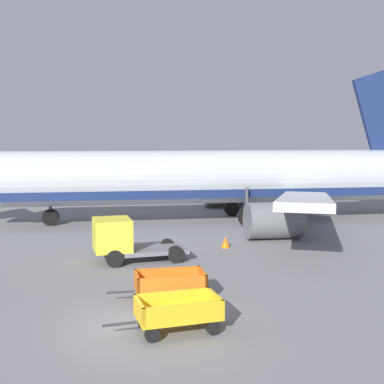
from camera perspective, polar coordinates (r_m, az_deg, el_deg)
ground_plane at (r=16.27m, az=-5.37°, el=-15.00°), size 220.00×220.00×0.00m
grass_strip at (r=69.49m, az=-3.56°, el=1.41°), size 220.00×28.00×0.06m
airplane at (r=35.00m, az=3.08°, el=1.60°), size 37.67×30.29×11.34m
baggage_cart_nearest at (r=15.57m, az=-1.64°, el=-13.61°), size 3.62×1.98×1.07m
baggage_cart_second_in_row at (r=18.27m, az=-2.57°, el=-10.57°), size 3.62×1.74×1.07m
service_truck_beside_carts at (r=23.88m, az=-7.95°, el=-5.37°), size 4.69×2.84×2.10m
traffic_cone_near_plane at (r=26.91m, az=3.87°, el=-5.72°), size 0.47×0.47×0.62m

